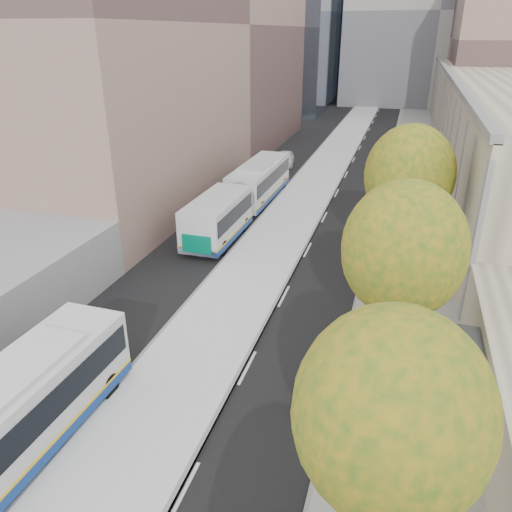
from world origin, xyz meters
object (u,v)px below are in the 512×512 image
at_px(bus_shelter, 459,371).
at_px(cyclist, 315,393).
at_px(bus_far, 244,194).
at_px(distant_car, 285,158).

distance_m(bus_shelter, cyclist, 4.64).
xyz_separation_m(bus_shelter, bus_far, (-12.94, 17.96, -0.67)).
height_order(cyclist, distant_car, cyclist).
bearing_deg(bus_far, bus_shelter, -53.58).
bearing_deg(bus_far, distant_car, 92.86).
height_order(bus_shelter, cyclist, bus_shelter).
xyz_separation_m(bus_shelter, cyclist, (-4.39, -0.68, -1.35)).
bearing_deg(bus_shelter, cyclist, -171.25).
relative_size(bus_far, cyclist, 7.35).
height_order(bus_shelter, distant_car, bus_shelter).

